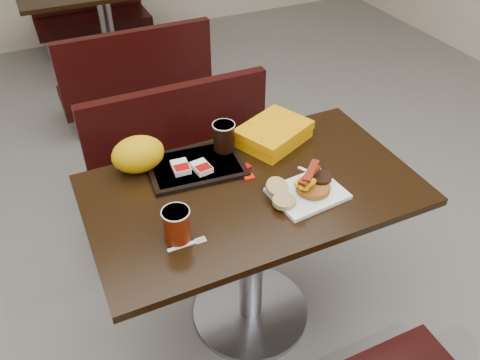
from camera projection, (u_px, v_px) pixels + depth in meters
name	position (u px, v px, depth m)	size (l,w,h in m)	color
floor	(250.00, 313.00, 2.26)	(6.00, 7.00, 0.01)	slate
table_near	(252.00, 257.00, 2.03)	(1.20, 0.70, 0.75)	black
bench_near_n	(193.00, 167.00, 2.54)	(1.00, 0.46, 0.72)	black
table_far	(108.00, 34.00, 3.88)	(1.20, 0.70, 0.75)	black
bench_far_s	(132.00, 72.00, 3.39)	(1.00, 0.46, 0.72)	black
bench_far_n	(91.00, 7.00, 4.38)	(1.00, 0.46, 0.72)	black
platter	(308.00, 193.00, 1.76)	(0.25, 0.19, 0.01)	white
pancake_stack	(313.00, 187.00, 1.75)	(0.12, 0.12, 0.03)	#A1561A
sausage_patty	(321.00, 177.00, 1.77)	(0.08, 0.08, 0.01)	black
scrambled_eggs	(308.00, 183.00, 1.72)	(0.09, 0.07, 0.04)	#FFC305
bacon_strips	(310.00, 174.00, 1.71)	(0.15, 0.07, 0.01)	#4F1305
muffin_bottom	(284.00, 201.00, 1.70)	(0.08, 0.08, 0.02)	tan
muffin_top	(277.00, 187.00, 1.74)	(0.08, 0.08, 0.02)	tan
coffee_cup_near	(177.00, 225.00, 1.55)	(0.08, 0.08, 0.12)	#8C2205
fork	(181.00, 246.00, 1.56)	(0.13, 0.02, 0.00)	white
knife	(316.00, 175.00, 1.85)	(0.15, 0.01, 0.00)	white
condiment_syrup	(249.00, 177.00, 1.83)	(0.04, 0.03, 0.01)	#B81C07
condiment_ketchup	(245.00, 167.00, 1.88)	(0.04, 0.03, 0.01)	#8C0504
tray	(195.00, 166.00, 1.88)	(0.36, 0.25, 0.02)	black
hashbrown_sleeve_left	(181.00, 167.00, 1.84)	(0.06, 0.08, 0.02)	silver
hashbrown_sleeve_right	(202.00, 167.00, 1.84)	(0.06, 0.08, 0.02)	silver
coffee_cup_far	(224.00, 137.00, 1.92)	(0.08, 0.08, 0.11)	black
clamshell	(274.00, 134.00, 2.01)	(0.28, 0.21, 0.08)	orange
paper_bag	(138.00, 154.00, 1.84)	(0.20, 0.15, 0.14)	#DC9B07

